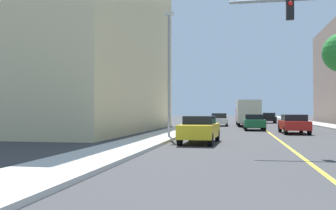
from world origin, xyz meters
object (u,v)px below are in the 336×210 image
(street_lamp, at_px, (169,67))
(car_black, at_px, (269,118))
(delivery_truck, at_px, (248,112))
(car_yellow, at_px, (200,129))
(car_green, at_px, (254,122))
(car_white, at_px, (219,119))
(car_silver, at_px, (248,118))
(car_red, at_px, (294,124))

(street_lamp, xyz_separation_m, car_black, (8.26, 32.45, -3.66))
(delivery_truck, bearing_deg, car_yellow, -99.23)
(car_black, xyz_separation_m, car_green, (-2.73, -20.73, -0.02))
(car_white, height_order, car_black, car_black)
(car_yellow, bearing_deg, car_white, -87.36)
(car_black, distance_m, car_silver, 3.44)
(car_red, bearing_deg, car_white, 112.82)
(car_silver, relative_size, car_green, 0.96)
(car_white, height_order, car_yellow, car_white)
(car_red, height_order, car_black, car_black)
(street_lamp, height_order, delivery_truck, street_lamp)
(street_lamp, height_order, car_white, street_lamp)
(car_green, xyz_separation_m, delivery_truck, (-0.38, 9.21, 0.83))
(car_silver, relative_size, car_yellow, 0.88)
(delivery_truck, bearing_deg, street_lamp, -105.98)
(car_white, bearing_deg, street_lamp, 83.34)
(street_lamp, distance_m, car_red, 11.41)
(car_red, distance_m, car_white, 15.42)
(car_red, xyz_separation_m, car_white, (-6.31, 14.08, -0.01))
(car_black, height_order, car_yellow, car_black)
(car_yellow, bearing_deg, delivery_truck, -94.96)
(street_lamp, relative_size, car_green, 1.86)
(car_black, bearing_deg, car_green, -97.32)
(car_yellow, bearing_deg, car_silver, -93.30)
(car_red, xyz_separation_m, delivery_truck, (-3.13, 13.98, 0.80))
(car_red, distance_m, car_black, 25.50)
(car_red, height_order, delivery_truck, delivery_truck)
(car_white, bearing_deg, delivery_truck, 176.99)
(car_yellow, relative_size, delivery_truck, 0.54)
(street_lamp, relative_size, car_black, 1.86)
(street_lamp, bearing_deg, car_green, 64.74)
(car_black, relative_size, car_green, 1.00)
(car_red, relative_size, car_green, 1.06)
(car_yellow, height_order, car_green, car_yellow)
(car_green, bearing_deg, car_silver, 89.32)
(car_yellow, xyz_separation_m, car_green, (3.33, 14.62, -0.02))
(car_white, xyz_separation_m, car_silver, (3.39, 9.56, 0.01))
(car_black, height_order, car_silver, car_black)
(street_lamp, distance_m, car_white, 21.43)
(street_lamp, distance_m, car_yellow, 5.16)
(car_white, bearing_deg, car_silver, -110.85)
(car_silver, distance_m, car_yellow, 33.64)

